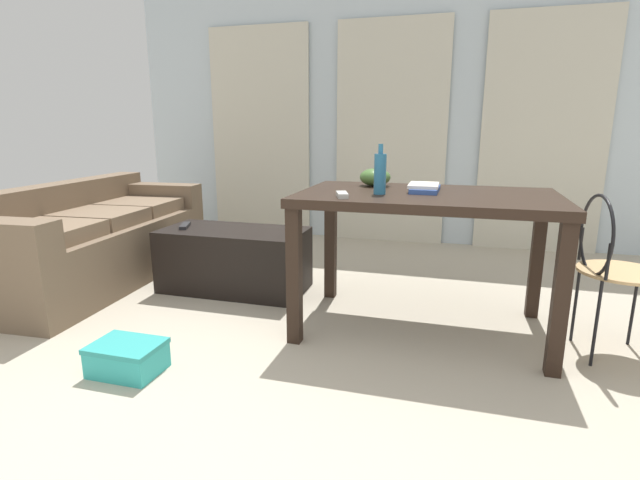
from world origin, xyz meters
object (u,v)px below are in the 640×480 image
coffee_table (234,260)px  bowl (375,177)px  book_stack (425,188)px  shoebox (127,358)px  wire_chair (609,258)px  tv_remote_primary (185,226)px  bottle_near (380,173)px  couch (92,241)px  tv_remote_on_table (342,195)px  craft_table (426,212)px

coffee_table → bowl: size_ratio=5.40×
coffee_table → book_stack: bearing=-11.4°
bowl → book_stack: bearing=-29.1°
coffee_table → shoebox: (0.04, -1.24, -0.14)m
wire_chair → tv_remote_primary: 2.62m
wire_chair → bowl: (-1.22, 0.31, 0.33)m
bottle_near → bowl: bearing=103.7°
bottle_near → tv_remote_primary: 1.58m
tv_remote_primary → couch: bearing=165.5°
tv_remote_on_table → shoebox: bearing=-164.0°
bottle_near → couch: bearing=171.7°
wire_chair → book_stack: book_stack is taller
craft_table → tv_remote_primary: bearing=170.0°
coffee_table → shoebox: bearing=-88.2°
bottle_near → tv_remote_on_table: bearing=-134.3°
wire_chair → bowl: bowl is taller
book_stack → bowl: bearing=150.9°
tv_remote_primary → tv_remote_on_table: bearing=-45.2°
couch → tv_remote_on_table: 2.15m
wire_chair → tv_remote_primary: size_ratio=4.37×
couch → shoebox: bearing=-44.3°
tv_remote_on_table → couch: bearing=147.0°
wire_chair → shoebox: 2.38m
wire_chair → book_stack: (-0.91, 0.14, 0.30)m
craft_table → wire_chair: size_ratio=1.67×
couch → wire_chair: bearing=-4.9°
bowl → tv_remote_primary: size_ratio=0.98×
book_stack → shoebox: 1.76m
coffee_table → craft_table: 1.45m
coffee_table → tv_remote_on_table: bearing=-33.2°
wire_chair → tv_remote_on_table: bearing=-171.2°
couch → shoebox: 1.62m
coffee_table → tv_remote_primary: 0.43m
craft_table → shoebox: 1.69m
craft_table → book_stack: 0.14m
couch → book_stack: bearing=-3.5°
wire_chair → shoebox: wire_chair is taller
bottle_near → bowl: 0.36m
book_stack → shoebox: bearing=-142.7°
couch → craft_table: 2.48m
couch → shoebox: (1.15, -1.12, -0.23)m
craft_table → tv_remote_on_table: (-0.41, -0.28, 0.12)m
tv_remote_on_table → tv_remote_primary: (-1.29, 0.58, -0.35)m
bottle_near → shoebox: 1.56m
tv_remote_on_table → shoebox: 1.31m
couch → bowl: bowl is taller
book_stack → tv_remote_primary: bearing=172.0°
bowl → coffee_table: bearing=174.7°
wire_chair → bottle_near: size_ratio=3.14×
bowl → book_stack: bowl is taller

